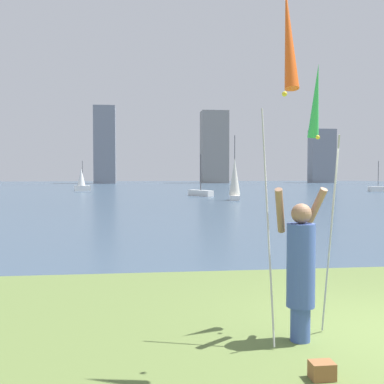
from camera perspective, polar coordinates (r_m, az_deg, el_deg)
ground at (r=56.96m, az=-3.25°, el=0.09°), size 120.00×138.00×0.12m
person at (r=6.21m, az=13.30°, el=-8.89°), size 0.73×0.54×2.01m
kite_flag_left at (r=5.50m, az=11.73°, el=17.06°), size 0.16×1.31×4.29m
kite_flag_right at (r=6.85m, az=15.16°, el=9.94°), size 0.16×0.98×3.71m
bag at (r=5.42m, az=15.81°, el=-20.49°), size 0.25×0.19×0.18m
sailboat_0 at (r=57.53m, az=-13.49°, el=1.30°), size 2.02×1.23×3.69m
sailboat_2 at (r=43.97m, az=1.08°, el=-0.07°), size 2.15×3.08×4.00m
sailboat_3 at (r=37.10m, az=5.30°, el=1.42°), size 1.10×1.92×5.22m
sailboat_4 at (r=59.54m, az=22.05°, el=0.39°), size 2.34×0.83×3.61m
skyline_tower_1 at (r=100.56m, az=-10.73°, el=5.75°), size 4.55×4.46×16.41m
skyline_tower_2 at (r=102.58m, az=2.78°, el=5.56°), size 5.88×4.47×15.86m
skyline_tower_3 at (r=109.95m, az=15.79°, el=4.31°), size 5.63×3.29×12.20m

